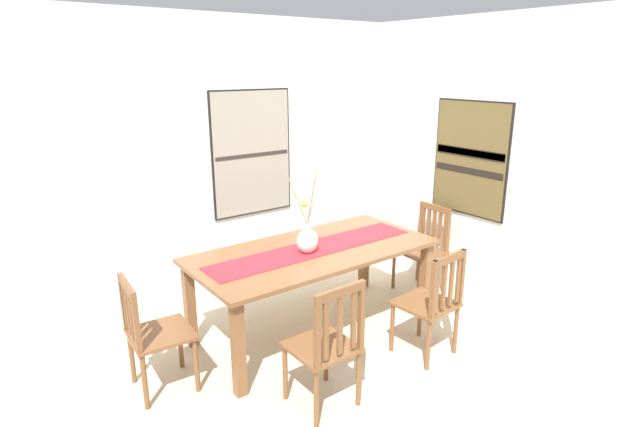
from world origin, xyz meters
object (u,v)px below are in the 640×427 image
Objects in this scene: chair_2 at (424,246)px; painting_on_side_wall at (470,159)px; dining_table at (314,259)px; chair_1 at (432,302)px; chair_0 at (152,332)px; chair_3 at (327,345)px; painting_on_back_wall at (252,153)px; centerpiece_vase at (307,238)px.

chair_2 is 0.81× the size of painting_on_side_wall.
painting_on_side_wall is at bearing -47.43° from chair_2.
chair_1 is at bearing -60.08° from dining_table.
painting_on_side_wall is (0.26, -0.28, 0.92)m from chair_2.
chair_0 is at bearing -179.73° from chair_2.
chair_3 reaches higher than chair_1.
painting_on_back_wall reaches higher than chair_0.
chair_2 is at bearing 0.27° from chair_0.
chair_2 is at bearing 24.59° from chair_3.
centerpiece_vase is 1.57m from chair_2.
painting_on_side_wall is at bearing -4.98° from chair_0.
painting_on_side_wall reaches higher than centerpiece_vase.
dining_table is 1.30m from painting_on_back_wall.
painting_on_side_wall reaches higher than chair_1.
chair_2 is at bearing -36.82° from painting_on_back_wall.
painting_on_back_wall is (-0.48, 1.93, 0.97)m from chair_1.
chair_2 is 0.95× the size of chair_3.
painting_on_back_wall is (-1.39, 1.04, 0.96)m from chair_2.
centerpiece_vase is 0.81× the size of chair_2.
chair_3 is 2.48m from painting_on_side_wall.
chair_1 is at bearing -54.17° from centerpiece_vase.
centerpiece_vase is 0.82× the size of chair_0.
dining_table is 2.22× the size of chair_3.
chair_1 reaches higher than chair_2.
painting_on_back_wall is at bearing 141.27° from painting_on_side_wall.
centerpiece_vase is at bearing -154.96° from dining_table.
chair_1 reaches higher than dining_table.
chair_0 is at bearing -143.74° from painting_on_back_wall.
centerpiece_vase is 0.59× the size of painting_on_back_wall.
chair_3 is (-0.45, -0.84, -0.42)m from centerpiece_vase.
chair_0 is (-1.31, 0.04, -0.43)m from centerpiece_vase.
centerpiece_vase is at bearing 61.97° from chair_3.
painting_on_side_wall is (1.77, -0.23, 0.50)m from centerpiece_vase.
chair_2 is at bearing 2.13° from centerpiece_vase.
chair_0 is at bearing 175.02° from painting_on_side_wall.
painting_on_side_wall is (1.68, -0.27, 0.72)m from dining_table.
chair_3 is at bearing -121.55° from dining_table.
dining_table is 1.85m from painting_on_side_wall.
chair_0 is 0.97× the size of chair_1.
chair_3 is at bearing -179.61° from chair_1.
chair_3 is (-1.05, -0.01, 0.01)m from chair_1.
chair_3 is (0.86, -0.88, 0.01)m from chair_0.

